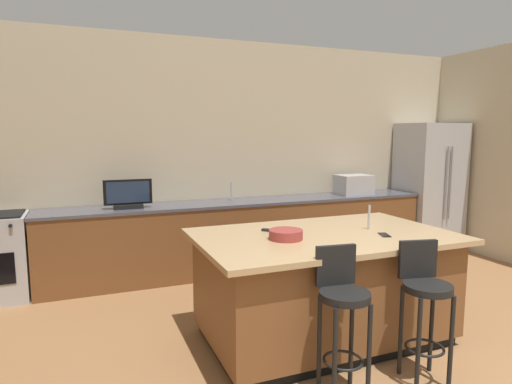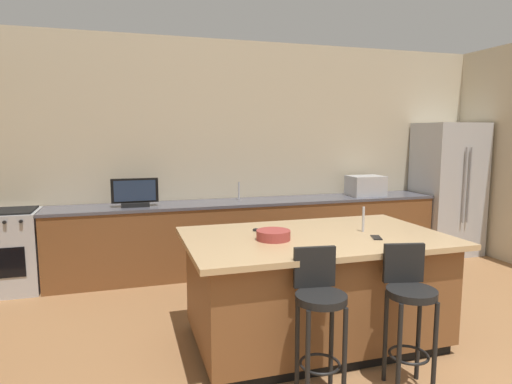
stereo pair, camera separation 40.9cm
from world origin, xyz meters
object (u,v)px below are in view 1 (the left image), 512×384
at_px(bar_stool_left, 342,308).
at_px(bar_stool_right, 425,299).
at_px(microwave, 353,185).
at_px(tv_monitor, 128,195).
at_px(kitchen_island, 323,285).
at_px(fruit_bowl, 286,235).
at_px(cell_phone, 384,235).
at_px(tv_remote, 271,230).
at_px(refrigerator, 429,187).

xyz_separation_m(bar_stool_left, bar_stool_right, (0.65, -0.06, -0.01)).
relative_size(microwave, tv_monitor, 0.88).
height_order(kitchen_island, bar_stool_left, bar_stool_left).
relative_size(fruit_bowl, cell_phone, 1.83).
relative_size(kitchen_island, microwave, 4.54).
distance_m(bar_stool_right, tv_remote, 1.35).
distance_m(kitchen_island, tv_remote, 0.65).
bearing_deg(tv_monitor, tv_remote, -60.21).
xyz_separation_m(microwave, cell_phone, (-1.28, -2.33, -0.12)).
bearing_deg(cell_phone, kitchen_island, 171.77).
bearing_deg(bar_stool_left, tv_monitor, 117.76).
relative_size(bar_stool_left, bar_stool_right, 1.01).
bearing_deg(cell_phone, fruit_bowl, -172.20).
distance_m(kitchen_island, bar_stool_left, 0.85).
height_order(fruit_bowl, cell_phone, fruit_bowl).
relative_size(refrigerator, bar_stool_right, 1.92).
distance_m(fruit_bowl, tv_remote, 0.31).
distance_m(tv_monitor, cell_phone, 2.94).
distance_m(fruit_bowl, cell_phone, 0.85).
distance_m(refrigerator, tv_remote, 3.89).
height_order(kitchen_island, cell_phone, cell_phone).
bearing_deg(tv_remote, kitchen_island, -78.47).
distance_m(bar_stool_right, cell_phone, 0.69).
height_order(refrigerator, cell_phone, refrigerator).
distance_m(refrigerator, fruit_bowl, 4.04).
bearing_deg(bar_stool_right, fruit_bowl, 144.90).
relative_size(tv_monitor, bar_stool_right, 0.54).
height_order(bar_stool_left, cell_phone, bar_stool_left).
height_order(bar_stool_left, bar_stool_right, bar_stool_left).
height_order(refrigerator, fruit_bowl, refrigerator).
distance_m(refrigerator, bar_stool_left, 4.41).
xyz_separation_m(tv_monitor, fruit_bowl, (1.02, -2.09, -0.10)).
bearing_deg(microwave, tv_remote, -138.88).
xyz_separation_m(microwave, tv_remote, (-2.11, -1.84, -0.11)).
bearing_deg(tv_remote, tv_monitor, 74.23).
bearing_deg(refrigerator, cell_phone, -139.11).
bearing_deg(kitchen_island, tv_monitor, 124.67).
bearing_deg(microwave, refrigerator, -2.35).
relative_size(kitchen_island, bar_stool_right, 2.16).
distance_m(kitchen_island, fruit_bowl, 0.63).
xyz_separation_m(tv_monitor, tv_remote, (1.02, -1.79, -0.13)).
bearing_deg(tv_remote, fruit_bowl, -136.58).
bearing_deg(bar_stool_left, cell_phone, 42.14).
xyz_separation_m(refrigerator, microwave, (-1.34, 0.05, 0.09)).
distance_m(bar_stool_left, cell_phone, 0.98).
xyz_separation_m(bar_stool_left, fruit_bowl, (-0.07, 0.72, 0.35)).
bearing_deg(microwave, bar_stool_right, -115.40).
bearing_deg(cell_phone, tv_remote, 169.66).
distance_m(tv_monitor, fruit_bowl, 2.33).
relative_size(refrigerator, cell_phone, 12.91).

